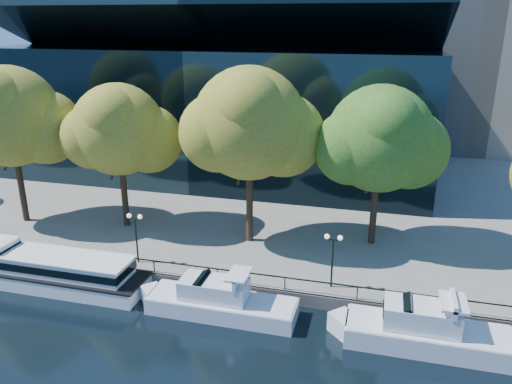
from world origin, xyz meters
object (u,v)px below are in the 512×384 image
(cruiser_near, at_px, (215,300))
(tree_3, at_px, (251,126))
(lamp_2, at_px, (333,249))
(lamp_1, at_px, (135,227))
(tree_2, at_px, (120,132))
(cruiser_far, at_px, (420,329))
(tour_boat, at_px, (47,269))
(tree_4, at_px, (382,141))
(tree_1, at_px, (11,119))

(cruiser_near, relative_size, tree_3, 0.77)
(lamp_2, bearing_deg, cruiser_near, -152.66)
(cruiser_near, height_order, lamp_1, lamp_1)
(cruiser_near, height_order, tree_2, tree_2)
(cruiser_far, bearing_deg, cruiser_near, 179.02)
(tour_boat, relative_size, tree_4, 1.22)
(tree_3, distance_m, tree_4, 10.42)
(cruiser_near, distance_m, lamp_1, 9.09)
(tree_2, height_order, lamp_1, tree_2)
(cruiser_near, xyz_separation_m, tree_1, (-21.80, 8.86, 9.67))
(cruiser_far, xyz_separation_m, tree_2, (-25.27, 10.44, 8.63))
(tree_4, height_order, lamp_1, tree_4)
(tree_1, bearing_deg, tree_3, 2.75)
(cruiser_far, distance_m, tree_3, 19.46)
(tree_3, relative_size, lamp_2, 3.65)
(tree_3, bearing_deg, lamp_1, -141.12)
(cruiser_near, xyz_separation_m, tree_2, (-12.01, 10.21, 8.77))
(cruiser_near, bearing_deg, lamp_1, 153.71)
(cruiser_near, height_order, tree_4, tree_4)
(tree_1, bearing_deg, tour_boat, -45.21)
(tree_3, bearing_deg, tree_1, -177.25)
(tour_boat, bearing_deg, lamp_2, 9.08)
(tour_boat, xyz_separation_m, tree_3, (13.33, 9.43, 9.65))
(cruiser_near, height_order, lamp_2, lamp_2)
(cruiser_near, distance_m, cruiser_far, 13.26)
(lamp_1, bearing_deg, lamp_2, 0.00)
(lamp_2, bearing_deg, tree_2, 161.72)
(tree_2, bearing_deg, tour_boat, -98.57)
(cruiser_near, relative_size, lamp_1, 2.80)
(lamp_1, bearing_deg, tour_boat, -150.02)
(tour_boat, distance_m, cruiser_near, 13.49)
(lamp_1, height_order, lamp_2, same)
(tree_2, bearing_deg, lamp_1, -56.09)
(cruiser_far, relative_size, tree_2, 0.85)
(tree_1, bearing_deg, cruiser_near, -22.12)
(cruiser_near, bearing_deg, tree_3, 90.86)
(tree_1, height_order, lamp_1, tree_1)
(cruiser_far, distance_m, lamp_1, 21.54)
(tree_2, distance_m, tree_3, 11.93)
(tour_boat, relative_size, lamp_2, 4.02)
(tree_2, distance_m, tree_4, 22.08)
(tree_3, bearing_deg, tree_4, 11.85)
(tree_3, bearing_deg, tree_2, 178.52)
(tree_1, xyz_separation_m, lamp_2, (29.17, -5.06, -6.70))
(lamp_1, bearing_deg, tree_4, 24.92)
(cruiser_far, xyz_separation_m, lamp_1, (-20.97, 4.04, 2.83))
(cruiser_far, relative_size, tree_3, 0.75)
(cruiser_far, bearing_deg, tree_1, 165.46)
(cruiser_near, height_order, cruiser_far, cruiser_far)
(tree_3, distance_m, lamp_2, 11.93)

